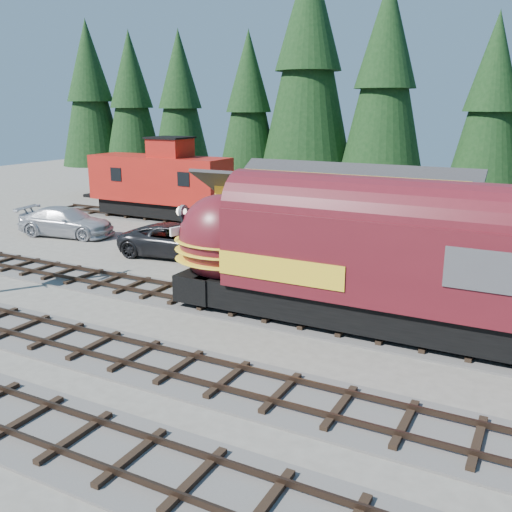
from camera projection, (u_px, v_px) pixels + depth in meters
The scene contains 7 objects.
ground at pixel (227, 351), 19.68m from camera, with size 120.00×120.00×0.00m, color #6B665B.
track_spur at pixel (236, 227), 39.56m from camera, with size 32.00×3.20×0.33m.
depot at pixel (336, 216), 27.89m from camera, with size 12.80×7.00×5.30m.
locomotive at pixel (355, 264), 21.02m from camera, with size 16.20×3.22×4.40m.
caboose at pixel (160, 182), 41.74m from camera, with size 10.82×3.14×5.62m.
pickup_truck_a at pixel (178, 241), 31.85m from camera, with size 3.02×6.55×1.82m, color black.
pickup_truck_b at pixel (66, 222), 36.90m from camera, with size 2.59×6.36×1.85m, color #B0B3B9.
Camera 1 is at (9.37, -15.61, 8.22)m, focal length 40.00 mm.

